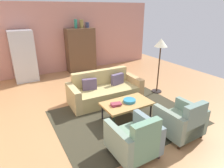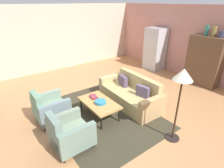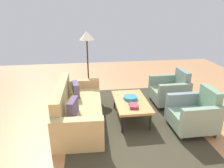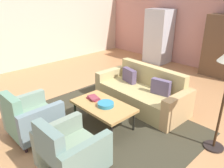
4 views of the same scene
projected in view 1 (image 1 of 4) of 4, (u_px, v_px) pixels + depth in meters
The scene contains 15 objects.
ground_plane at pixel (111, 112), 5.08m from camera, with size 10.13×10.13×0.00m, color #B88150.
wall_back at pixel (62, 38), 7.92m from camera, with size 8.44×0.12×2.80m, color tan.
area_rug at pixel (125, 117), 4.83m from camera, with size 3.40×2.60×0.01m, color #373424.
couch at pixel (104, 91), 5.64m from camera, with size 2.13×0.97×0.86m.
coffee_table at pixel (127, 104), 4.65m from camera, with size 1.20×0.70×0.43m.
armchair_left at pixel (135, 141), 3.45m from camera, with size 0.81×0.81×0.88m.
armchair_right at pixel (182, 122), 4.00m from camera, with size 0.81×0.81×0.88m.
fruit_bowl at pixel (129, 101), 4.65m from camera, with size 0.30×0.30×0.07m, color teal.
book_stack at pixel (116, 104), 4.49m from camera, with size 0.27×0.21×0.06m.
cabinet at pixel (81, 50), 8.14m from camera, with size 1.20×0.51×1.80m.
vase_tall at pixel (76, 24), 7.67m from camera, with size 0.12×0.12×0.35m, color #287B63.
vase_round at pixel (82, 24), 7.79m from camera, with size 0.16×0.16×0.34m, color olive.
vase_small at pixel (87, 25), 7.93m from camera, with size 0.16×0.16×0.22m, color #323651.
refrigerator at pixel (23, 56), 7.00m from camera, with size 0.80×0.73×1.85m.
floor_lamp at pixel (161, 48), 5.78m from camera, with size 0.40×0.40×1.72m.
Camera 1 is at (-2.19, -3.87, 2.57)m, focal length 30.71 mm.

